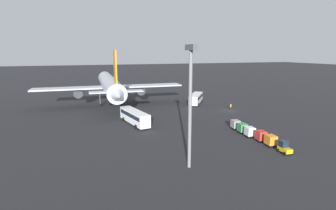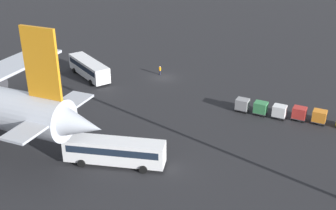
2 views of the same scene
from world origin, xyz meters
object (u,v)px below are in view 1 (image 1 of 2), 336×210
at_px(shuttle_bus_far, 134,116).
at_px(worker_person, 231,107).
at_px(cargo_cart_white, 250,131).
at_px(airplane, 110,85).
at_px(cargo_cart_orange, 271,140).
at_px(cargo_cart_red, 261,135).
at_px(cargo_cart_green, 242,128).
at_px(shuttle_bus_near, 196,98).
at_px(baggage_tug, 284,148).
at_px(cargo_cart_grey, 236,124).

bearing_deg(shuttle_bus_far, worker_person, -89.47).
bearing_deg(cargo_cart_white, worker_person, -24.27).
bearing_deg(airplane, cargo_cart_orange, -152.93).
relative_size(shuttle_bus_far, cargo_cart_white, 5.85).
bearing_deg(airplane, cargo_cart_red, -151.53).
relative_size(shuttle_bus_far, cargo_cart_green, 5.85).
bearing_deg(shuttle_bus_near, baggage_tug, -151.03).
height_order(cargo_cart_white, cargo_cart_green, same).
bearing_deg(shuttle_bus_far, cargo_cart_grey, -130.63).
relative_size(cargo_cart_orange, cargo_cart_green, 1.00).
bearing_deg(cargo_cart_red, cargo_cart_grey, 0.04).
distance_m(shuttle_bus_near, shuttle_bus_far, 30.56).
height_order(baggage_tug, cargo_cart_red, baggage_tug).
height_order(airplane, shuttle_bus_far, airplane).
distance_m(cargo_cart_red, cargo_cart_green, 5.68).
xyz_separation_m(shuttle_bus_near, cargo_cart_red, (-38.16, 4.33, -0.75)).
xyz_separation_m(shuttle_bus_far, cargo_cart_white, (-17.28, -19.92, -0.80)).
height_order(worker_person, cargo_cart_white, cargo_cart_white).
bearing_deg(baggage_tug, shuttle_bus_far, 41.27).
height_order(shuttle_bus_near, cargo_cart_red, shuttle_bus_near).
relative_size(cargo_cart_red, cargo_cart_grey, 1.00).
distance_m(baggage_tug, worker_person, 34.16).
distance_m(shuttle_bus_far, baggage_tug, 33.28).
distance_m(airplane, shuttle_bus_near, 28.56).
height_order(shuttle_bus_far, cargo_cart_orange, shuttle_bus_far).
relative_size(shuttle_bus_near, baggage_tug, 4.57).
relative_size(worker_person, cargo_cart_orange, 0.80).
xyz_separation_m(cargo_cart_white, cargo_cart_green, (2.84, -0.22, 0.00)).
xyz_separation_m(shuttle_bus_near, cargo_cart_grey, (-29.64, 4.33, -0.75)).
bearing_deg(cargo_cart_grey, cargo_cart_red, -179.96).
relative_size(shuttle_bus_near, worker_person, 6.52).
bearing_deg(shuttle_bus_near, cargo_cart_grey, -153.66).
bearing_deg(baggage_tug, shuttle_bus_near, -1.89).
height_order(baggage_tug, worker_person, baggage_tug).
bearing_deg(cargo_cart_grey, shuttle_bus_near, -8.32).
distance_m(airplane, cargo_cart_orange, 54.26).
distance_m(shuttle_bus_far, cargo_cart_white, 26.38).
bearing_deg(baggage_tug, cargo_cart_white, 5.79).
distance_m(cargo_cart_orange, cargo_cart_green, 8.52).
bearing_deg(worker_person, baggage_tug, 162.52).
relative_size(airplane, worker_person, 30.87).
xyz_separation_m(baggage_tug, cargo_cart_orange, (3.44, -0.04, 0.25)).
bearing_deg(baggage_tug, cargo_cart_red, 2.84).
height_order(baggage_tug, cargo_cart_grey, baggage_tug).
height_order(worker_person, cargo_cart_red, cargo_cart_red).
xyz_separation_m(cargo_cart_orange, cargo_cart_grey, (11.36, -0.06, 0.00)).
height_order(airplane, cargo_cart_red, airplane).
xyz_separation_m(cargo_cart_orange, cargo_cart_red, (2.84, -0.07, 0.00)).
bearing_deg(worker_person, cargo_cart_grey, 150.26).
distance_m(baggage_tug, cargo_cart_grey, 14.80).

